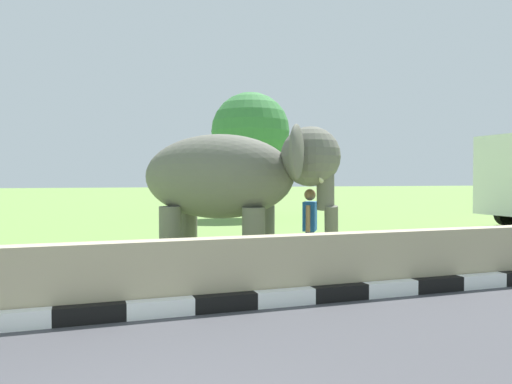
{
  "coord_description": "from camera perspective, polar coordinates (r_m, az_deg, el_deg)",
  "views": [
    {
      "loc": [
        -0.02,
        -3.18,
        1.85
      ],
      "look_at": [
        3.24,
        6.09,
        1.6
      ],
      "focal_mm": 35.43,
      "sensor_mm": 36.0,
      "label": 1
    }
  ],
  "objects": [
    {
      "name": "tree_distant",
      "position": [
        24.03,
        -0.62,
        6.78
      ],
      "size": [
        3.7,
        3.7,
        5.95
      ],
      "color": "brown",
      "rests_on": "ground_plane"
    },
    {
      "name": "barrier_parapet",
      "position": [
        7.46,
        -3.38,
        -8.98
      ],
      "size": [
        28.0,
        0.36,
        1.0
      ],
      "primitive_type": "cube",
      "color": "tan",
      "rests_on": "ground_plane"
    },
    {
      "name": "striped_curb",
      "position": [
        6.98,
        -22.05,
        -13.01
      ],
      "size": [
        16.2,
        0.2,
        0.24
      ],
      "color": "white",
      "rests_on": "ground_plane"
    },
    {
      "name": "person_handler",
      "position": [
        10.15,
        6.1,
        -3.77
      ],
      "size": [
        0.42,
        0.57,
        1.66
      ],
      "color": "navy",
      "rests_on": "ground_plane"
    },
    {
      "name": "elephant",
      "position": [
        10.11,
        -2.32,
        1.54
      ],
      "size": [
        3.95,
        3.55,
        2.87
      ],
      "color": "#636358",
      "rests_on": "ground_plane"
    }
  ]
}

